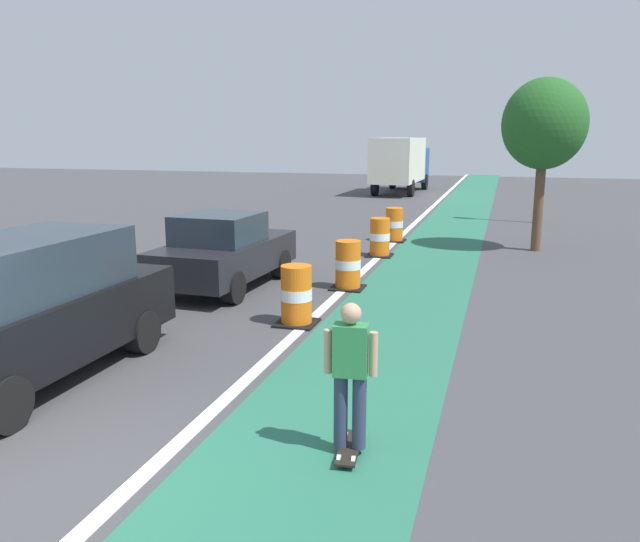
{
  "coord_description": "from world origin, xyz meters",
  "views": [
    {
      "loc": [
        4.26,
        -4.78,
        3.38
      ],
      "look_at": [
        1.28,
        5.27,
        1.1
      ],
      "focal_mm": 35.14,
      "sensor_mm": 36.0,
      "label": 1
    }
  ],
  "objects_px": {
    "skateboarder_on_lane": "(350,374)",
    "delivery_truck_down_block": "(401,162)",
    "traffic_barrel_far": "(394,225)",
    "traffic_barrel_front": "(296,296)",
    "traffic_barrel_back": "(380,238)",
    "traffic_light_corner": "(547,132)",
    "street_tree_sidewalk": "(544,125)",
    "parked_sedan_second": "(224,251)",
    "traffic_barrel_mid": "(348,265)",
    "parked_suv_nearest": "(29,308)"
  },
  "relations": [
    {
      "from": "traffic_barrel_far",
      "to": "traffic_light_corner",
      "type": "height_order",
      "value": "traffic_light_corner"
    },
    {
      "from": "traffic_barrel_mid",
      "to": "traffic_barrel_far",
      "type": "distance_m",
      "value": 6.68
    },
    {
      "from": "traffic_barrel_front",
      "to": "street_tree_sidewalk",
      "type": "height_order",
      "value": "street_tree_sidewalk"
    },
    {
      "from": "parked_suv_nearest",
      "to": "delivery_truck_down_block",
      "type": "distance_m",
      "value": 30.63
    },
    {
      "from": "parked_sedan_second",
      "to": "traffic_barrel_mid",
      "type": "xyz_separation_m",
      "value": [
        2.7,
        0.69,
        -0.3
      ]
    },
    {
      "from": "traffic_barrel_back",
      "to": "traffic_barrel_front",
      "type": "bearing_deg",
      "value": -91.41
    },
    {
      "from": "street_tree_sidewalk",
      "to": "traffic_light_corner",
      "type": "bearing_deg",
      "value": 86.35
    },
    {
      "from": "traffic_barrel_mid",
      "to": "traffic_light_corner",
      "type": "relative_size",
      "value": 0.21
    },
    {
      "from": "street_tree_sidewalk",
      "to": "traffic_barrel_mid",
      "type": "bearing_deg",
      "value": -124.25
    },
    {
      "from": "skateboarder_on_lane",
      "to": "traffic_barrel_front",
      "type": "bearing_deg",
      "value": 115.43
    },
    {
      "from": "skateboarder_on_lane",
      "to": "parked_suv_nearest",
      "type": "height_order",
      "value": "parked_suv_nearest"
    },
    {
      "from": "traffic_barrel_far",
      "to": "traffic_light_corner",
      "type": "xyz_separation_m",
      "value": [
        4.76,
        5.9,
        2.97
      ]
    },
    {
      "from": "traffic_barrel_far",
      "to": "skateboarder_on_lane",
      "type": "bearing_deg",
      "value": -82.03
    },
    {
      "from": "skateboarder_on_lane",
      "to": "parked_sedan_second",
      "type": "relative_size",
      "value": 0.4
    },
    {
      "from": "delivery_truck_down_block",
      "to": "traffic_light_corner",
      "type": "xyz_separation_m",
      "value": [
        7.44,
        -11.59,
        1.65
      ]
    },
    {
      "from": "street_tree_sidewalk",
      "to": "traffic_barrel_back",
      "type": "bearing_deg",
      "value": -152.96
    },
    {
      "from": "parked_sedan_second",
      "to": "traffic_barrel_front",
      "type": "relative_size",
      "value": 3.83
    },
    {
      "from": "traffic_barrel_back",
      "to": "traffic_light_corner",
      "type": "xyz_separation_m",
      "value": [
        4.71,
        8.56,
        2.97
      ]
    },
    {
      "from": "traffic_barrel_front",
      "to": "delivery_truck_down_block",
      "type": "relative_size",
      "value": 0.14
    },
    {
      "from": "skateboarder_on_lane",
      "to": "delivery_truck_down_block",
      "type": "xyz_separation_m",
      "value": [
        -4.63,
        31.42,
        0.94
      ]
    },
    {
      "from": "skateboarder_on_lane",
      "to": "traffic_barrel_front",
      "type": "relative_size",
      "value": 1.55
    },
    {
      "from": "traffic_barrel_front",
      "to": "traffic_barrel_back",
      "type": "height_order",
      "value": "same"
    },
    {
      "from": "traffic_barrel_mid",
      "to": "traffic_barrel_far",
      "type": "bearing_deg",
      "value": 91.05
    },
    {
      "from": "skateboarder_on_lane",
      "to": "traffic_light_corner",
      "type": "bearing_deg",
      "value": 81.93
    },
    {
      "from": "traffic_barrel_far",
      "to": "traffic_light_corner",
      "type": "distance_m",
      "value": 8.14
    },
    {
      "from": "parked_sedan_second",
      "to": "street_tree_sidewalk",
      "type": "height_order",
      "value": "street_tree_sidewalk"
    },
    {
      "from": "skateboarder_on_lane",
      "to": "traffic_barrel_front",
      "type": "distance_m",
      "value": 4.83
    },
    {
      "from": "parked_suv_nearest",
      "to": "delivery_truck_down_block",
      "type": "xyz_separation_m",
      "value": [
        0.13,
        30.62,
        0.81
      ]
    },
    {
      "from": "skateboarder_on_lane",
      "to": "street_tree_sidewalk",
      "type": "relative_size",
      "value": 0.34
    },
    {
      "from": "parked_sedan_second",
      "to": "street_tree_sidewalk",
      "type": "xyz_separation_m",
      "value": [
        6.93,
        6.91,
        2.83
      ]
    },
    {
      "from": "street_tree_sidewalk",
      "to": "skateboarder_on_lane",
      "type": "bearing_deg",
      "value": -100.12
    },
    {
      "from": "skateboarder_on_lane",
      "to": "street_tree_sidewalk",
      "type": "height_order",
      "value": "street_tree_sidewalk"
    },
    {
      "from": "traffic_light_corner",
      "to": "traffic_barrel_mid",
      "type": "bearing_deg",
      "value": -110.24
    },
    {
      "from": "traffic_barrel_back",
      "to": "traffic_light_corner",
      "type": "height_order",
      "value": "traffic_light_corner"
    },
    {
      "from": "traffic_barrel_front",
      "to": "street_tree_sidewalk",
      "type": "distance_m",
      "value": 10.63
    },
    {
      "from": "traffic_barrel_back",
      "to": "traffic_barrel_far",
      "type": "relative_size",
      "value": 1.0
    },
    {
      "from": "traffic_barrel_front",
      "to": "traffic_light_corner",
      "type": "xyz_separation_m",
      "value": [
        4.88,
        15.48,
        2.97
      ]
    },
    {
      "from": "skateboarder_on_lane",
      "to": "traffic_barrel_mid",
      "type": "relative_size",
      "value": 1.55
    },
    {
      "from": "traffic_barrel_mid",
      "to": "delivery_truck_down_block",
      "type": "distance_m",
      "value": 24.37
    },
    {
      "from": "traffic_barrel_front",
      "to": "street_tree_sidewalk",
      "type": "xyz_separation_m",
      "value": [
        4.47,
        9.12,
        3.14
      ]
    },
    {
      "from": "skateboarder_on_lane",
      "to": "traffic_light_corner",
      "type": "distance_m",
      "value": 20.2
    },
    {
      "from": "traffic_barrel_far",
      "to": "traffic_barrel_front",
      "type": "bearing_deg",
      "value": -90.71
    },
    {
      "from": "skateboarder_on_lane",
      "to": "traffic_barrel_back",
      "type": "xyz_separation_m",
      "value": [
        -1.9,
        11.27,
        -0.38
      ]
    },
    {
      "from": "parked_sedan_second",
      "to": "traffic_barrel_mid",
      "type": "bearing_deg",
      "value": 14.39
    },
    {
      "from": "parked_suv_nearest",
      "to": "traffic_barrel_mid",
      "type": "distance_m",
      "value": 7.1
    },
    {
      "from": "parked_suv_nearest",
      "to": "traffic_barrel_front",
      "type": "height_order",
      "value": "parked_suv_nearest"
    },
    {
      "from": "skateboarder_on_lane",
      "to": "traffic_barrel_mid",
      "type": "distance_m",
      "value": 7.49
    },
    {
      "from": "traffic_barrel_mid",
      "to": "traffic_barrel_back",
      "type": "bearing_deg",
      "value": 91.01
    },
    {
      "from": "parked_suv_nearest",
      "to": "traffic_barrel_back",
      "type": "distance_m",
      "value": 10.87
    },
    {
      "from": "delivery_truck_down_block",
      "to": "street_tree_sidewalk",
      "type": "bearing_deg",
      "value": -68.59
    }
  ]
}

